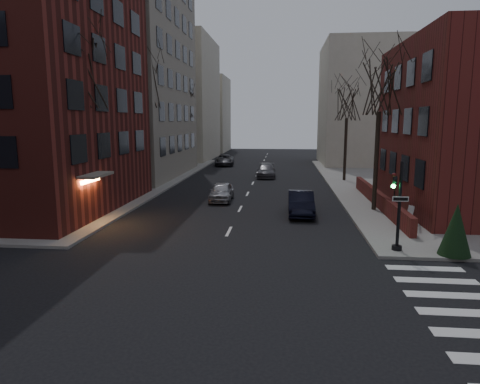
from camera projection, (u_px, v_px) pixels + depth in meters
The scene contains 20 objects.
ground at pixel (171, 348), 11.22m from camera, with size 160.00×160.00×0.00m, color black.
building_left_tan at pixel (92, 41), 43.96m from camera, with size 18.00×18.00×28.00m, color gray.
low_wall_right at pixel (379, 199), 28.83m from camera, with size 0.35×16.00×1.00m, color #581B19.
building_distant_la at pixel (167, 100), 65.19m from camera, with size 14.00×16.00×18.00m, color #BFB6A2.
building_distant_ra at pixel (375, 105), 57.47m from camera, with size 14.00×14.00×16.00m, color #BFB6A2.
building_distant_lb at pixel (201, 115), 82.01m from camera, with size 10.00×12.00×14.00m, color #BFB6A2.
traffic_signal at pixel (398, 212), 18.94m from camera, with size 0.76×0.44×4.00m.
tree_left_a at pixel (80, 75), 24.44m from camera, with size 4.18×4.18×10.26m.
tree_left_b at pixel (146, 84), 36.14m from camera, with size 4.40×4.40×10.80m.
tree_left_c at pixel (184, 102), 50.02m from camera, with size 3.96×3.96×9.72m.
tree_right_a at pixel (380, 86), 26.68m from camera, with size 3.96×3.96×9.72m.
tree_right_b at pixel (347, 102), 40.49m from camera, with size 3.74×3.74×9.18m.
streetlamp_near at pixel (140, 142), 32.93m from camera, with size 0.36×0.36×6.28m.
streetlamp_far at pixel (193, 134), 52.55m from camera, with size 0.36×0.36×6.28m.
parked_sedan at pixel (301, 203), 26.94m from camera, with size 1.57×4.49×1.48m, color black.
car_lane_silver at pixel (221, 192), 31.67m from camera, with size 1.61×4.01×1.37m, color #9E9EA3.
car_lane_gray at pixel (266, 171), 44.80m from camera, with size 1.91×4.70×1.36m, color #45444A.
car_lane_far at pixel (225, 160), 56.63m from camera, with size 2.37×5.14×1.43m, color #434348.
sandwich_board at pixel (413, 213), 25.08m from camera, with size 0.37×0.51×0.82m, color silver.
evergreen_shrub at pixel (456, 229), 18.33m from camera, with size 1.36×1.36×2.26m, color black.
Camera 1 is at (2.85, -10.16, 5.90)m, focal length 32.00 mm.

